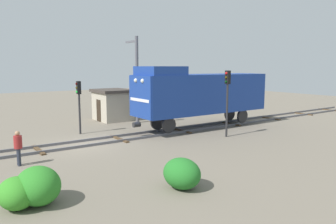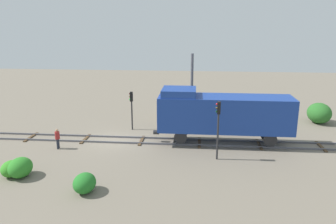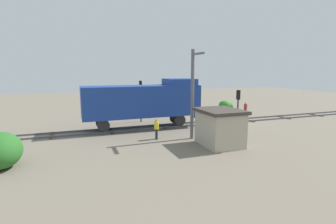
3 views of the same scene
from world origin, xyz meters
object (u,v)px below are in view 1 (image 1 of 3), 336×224
object	(u,v)px
traffic_signal_mid	(227,91)
relay_hut	(112,105)
catenary_mast	(137,77)
locomotive	(200,93)
worker_near_track	(18,145)
worker_by_signal	(170,110)
traffic_signal_near	(79,97)

from	to	relation	value
traffic_signal_mid	relay_hut	size ratio (longest dim) A/B	1.28
traffic_signal_mid	catenary_mast	size ratio (longest dim) A/B	0.62
locomotive	worker_near_track	world-z (taller)	locomotive
worker_near_track	worker_by_signal	world-z (taller)	same
worker_near_track	catenary_mast	xyz separation A→B (m)	(-7.47, 10.75, 2.86)
locomotive	worker_near_track	distance (m)	13.79
worker_by_signal	relay_hut	distance (m)	5.15
locomotive	traffic_signal_near	distance (m)	8.99
worker_by_signal	relay_hut	xyz separation A→B (m)	(-3.30, -3.93, 0.40)
worker_by_signal	worker_near_track	bearing A→B (deg)	-93.28
traffic_signal_near	catenary_mast	world-z (taller)	catenary_mast
catenary_mast	traffic_signal_near	bearing A→B (deg)	-71.82
worker_by_signal	locomotive	bearing A→B (deg)	-30.53
traffic_signal_mid	catenary_mast	world-z (taller)	catenary_mast
traffic_signal_mid	worker_by_signal	xyz separation A→B (m)	(-7.60, 0.65, -2.11)
traffic_signal_near	worker_by_signal	size ratio (longest dim) A/B	2.20
worker_by_signal	catenary_mast	bearing A→B (deg)	-136.44
traffic_signal_near	worker_by_signal	distance (m)	8.70
traffic_signal_mid	relay_hut	distance (m)	11.51
traffic_signal_near	catenary_mast	xyz separation A→B (m)	(-1.87, 5.69, 1.25)
catenary_mast	worker_by_signal	bearing A→B (deg)	72.81
catenary_mast	relay_hut	xyz separation A→B (m)	(-2.43, -1.12, -2.47)
traffic_signal_mid	worker_by_signal	bearing A→B (deg)	175.10
locomotive	relay_hut	bearing A→B (deg)	-152.92
traffic_signal_mid	worker_near_track	size ratio (longest dim) A/B	2.64
locomotive	traffic_signal_mid	distance (m)	3.46
worker_near_track	worker_by_signal	distance (m)	15.07
worker_near_track	catenary_mast	size ratio (longest dim) A/B	0.23
relay_hut	traffic_signal_near	bearing A→B (deg)	-46.69
catenary_mast	relay_hut	world-z (taller)	catenary_mast
locomotive	worker_by_signal	size ratio (longest dim) A/B	6.82
catenary_mast	relay_hut	size ratio (longest dim) A/B	2.07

